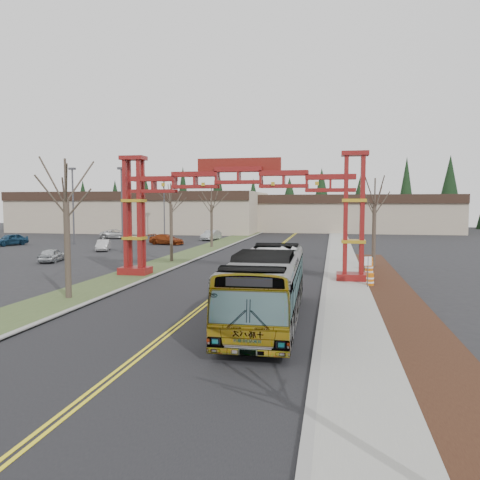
% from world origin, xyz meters
% --- Properties ---
extents(ground, '(200.00, 200.00, 0.00)m').
position_xyz_m(ground, '(0.00, 0.00, 0.00)').
color(ground, black).
rests_on(ground, ground).
extents(road, '(12.00, 110.00, 0.02)m').
position_xyz_m(road, '(0.00, 25.00, 0.01)').
color(road, black).
rests_on(road, ground).
extents(lane_line_left, '(0.12, 100.00, 0.01)m').
position_xyz_m(lane_line_left, '(-0.12, 25.00, 0.03)').
color(lane_line_left, yellow).
rests_on(lane_line_left, road).
extents(lane_line_right, '(0.12, 100.00, 0.01)m').
position_xyz_m(lane_line_right, '(0.12, 25.00, 0.03)').
color(lane_line_right, yellow).
rests_on(lane_line_right, road).
extents(curb_right, '(0.30, 110.00, 0.15)m').
position_xyz_m(curb_right, '(6.15, 25.00, 0.07)').
color(curb_right, gray).
rests_on(curb_right, ground).
extents(sidewalk_right, '(2.60, 110.00, 0.14)m').
position_xyz_m(sidewalk_right, '(7.60, 25.00, 0.08)').
color(sidewalk_right, gray).
rests_on(sidewalk_right, ground).
extents(landscape_strip, '(2.60, 50.00, 0.12)m').
position_xyz_m(landscape_strip, '(10.20, 10.00, 0.06)').
color(landscape_strip, black).
rests_on(landscape_strip, ground).
extents(grass_median, '(4.00, 110.00, 0.08)m').
position_xyz_m(grass_median, '(-8.00, 25.00, 0.04)').
color(grass_median, '#374924').
rests_on(grass_median, ground).
extents(curb_left, '(0.30, 110.00, 0.15)m').
position_xyz_m(curb_left, '(-6.15, 25.00, 0.07)').
color(curb_left, gray).
rests_on(curb_left, ground).
extents(gateway_arch, '(18.20, 1.60, 8.90)m').
position_xyz_m(gateway_arch, '(0.00, 18.00, 5.98)').
color(gateway_arch, maroon).
rests_on(gateway_arch, ground).
extents(retail_building_west, '(46.00, 22.30, 7.50)m').
position_xyz_m(retail_building_west, '(-30.00, 71.96, 3.76)').
color(retail_building_west, tan).
rests_on(retail_building_west, ground).
extents(retail_building_east, '(38.00, 20.30, 7.00)m').
position_xyz_m(retail_building_east, '(10.00, 79.95, 3.51)').
color(retail_building_east, tan).
rests_on(retail_building_east, ground).
extents(conifer_treeline, '(116.10, 5.60, 13.00)m').
position_xyz_m(conifer_treeline, '(0.25, 92.00, 6.49)').
color(conifer_treeline, black).
rests_on(conifer_treeline, ground).
extents(transit_bus, '(3.12, 11.94, 3.30)m').
position_xyz_m(transit_bus, '(3.75, 6.00, 1.65)').
color(transit_bus, '#A5A9AD').
rests_on(transit_bus, ground).
extents(silver_sedan, '(2.50, 4.97, 1.56)m').
position_xyz_m(silver_sedan, '(2.78, 22.00, 0.78)').
color(silver_sedan, '#A5A8AD').
rests_on(silver_sedan, ground).
extents(parked_car_near_a, '(2.23, 3.95, 1.27)m').
position_xyz_m(parked_car_near_a, '(-18.84, 23.92, 0.63)').
color(parked_car_near_a, '#ADB2B5').
rests_on(parked_car_near_a, ground).
extents(parked_car_near_b, '(2.55, 4.00, 1.24)m').
position_xyz_m(parked_car_near_b, '(-19.17, 34.37, 0.62)').
color(parked_car_near_b, silver).
rests_on(parked_car_near_b, ground).
extents(parked_car_mid_a, '(5.00, 2.73, 1.37)m').
position_xyz_m(parked_car_mid_a, '(-14.84, 43.34, 0.69)').
color(parked_car_mid_a, maroon).
rests_on(parked_car_mid_a, ground).
extents(parked_car_mid_b, '(3.12, 4.84, 1.53)m').
position_xyz_m(parked_car_mid_b, '(-34.10, 38.07, 0.77)').
color(parked_car_mid_b, navy).
rests_on(parked_car_mid_b, ground).
extents(parked_car_far_a, '(2.27, 4.68, 1.48)m').
position_xyz_m(parked_car_far_a, '(-11.00, 51.64, 0.74)').
color(parked_car_far_a, '#ACB2B4').
rests_on(parked_car_far_a, ground).
extents(parked_car_far_b, '(5.68, 4.04, 1.44)m').
position_xyz_m(parked_car_far_b, '(-25.90, 51.64, 0.72)').
color(parked_car_far_b, '#BEBEBE').
rests_on(parked_car_far_b, ground).
extents(bare_tree_median_near, '(3.42, 3.42, 7.88)m').
position_xyz_m(bare_tree_median_near, '(-8.00, 8.94, 5.59)').
color(bare_tree_median_near, '#382D26').
rests_on(bare_tree_median_near, ground).
extents(bare_tree_median_mid, '(2.90, 2.90, 7.22)m').
position_xyz_m(bare_tree_median_mid, '(-8.00, 26.09, 5.27)').
color(bare_tree_median_mid, '#382D26').
rests_on(bare_tree_median_mid, ground).
extents(bare_tree_median_far, '(3.16, 3.16, 7.32)m').
position_xyz_m(bare_tree_median_far, '(-8.00, 40.61, 5.21)').
color(bare_tree_median_far, '#382D26').
rests_on(bare_tree_median_far, ground).
extents(bare_tree_right_far, '(3.31, 3.31, 7.51)m').
position_xyz_m(bare_tree_right_far, '(10.00, 25.88, 5.30)').
color(bare_tree_right_far, '#382D26').
rests_on(bare_tree_right_far, ground).
extents(light_pole_near, '(0.81, 0.40, 9.31)m').
position_xyz_m(light_pole_near, '(-15.94, 32.64, 5.38)').
color(light_pole_near, '#3F3F44').
rests_on(light_pole_near, ground).
extents(light_pole_mid, '(0.87, 0.44, 10.07)m').
position_xyz_m(light_pole_mid, '(-27.02, 41.36, 5.82)').
color(light_pole_mid, '#3F3F44').
rests_on(light_pole_mid, ground).
extents(light_pole_far, '(0.79, 0.39, 9.05)m').
position_xyz_m(light_pole_far, '(-19.43, 54.85, 5.24)').
color(light_pole_far, '#3F3F44').
rests_on(light_pole_far, ground).
extents(street_sign, '(0.46, 0.19, 2.07)m').
position_xyz_m(street_sign, '(8.81, 15.32, 1.49)').
color(street_sign, '#3F3F44').
rests_on(street_sign, ground).
extents(barrel_south, '(0.49, 0.49, 0.91)m').
position_xyz_m(barrel_south, '(9.02, 16.16, 0.45)').
color(barrel_south, '#D4630B').
rests_on(barrel_south, ground).
extents(barrel_mid, '(0.60, 0.60, 1.10)m').
position_xyz_m(barrel_mid, '(9.27, 20.51, 0.55)').
color(barrel_mid, '#D4630B').
rests_on(barrel_mid, ground).
extents(barrel_north, '(0.60, 0.60, 1.12)m').
position_xyz_m(barrel_north, '(9.47, 23.38, 0.56)').
color(barrel_north, '#D4630B').
rests_on(barrel_north, ground).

